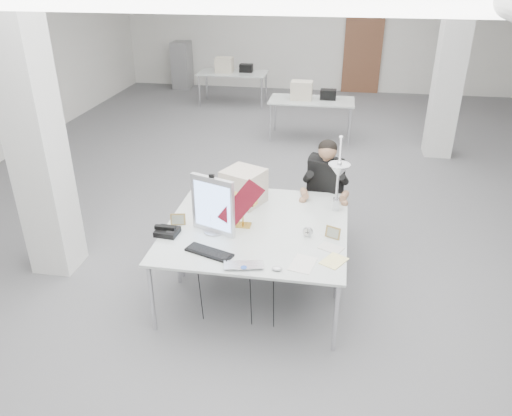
{
  "coord_description": "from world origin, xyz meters",
  "views": [
    {
      "loc": [
        0.74,
        -6.4,
        3.17
      ],
      "look_at": [
        -0.02,
        -2.0,
        0.92
      ],
      "focal_mm": 35.0,
      "sensor_mm": 36.0,
      "label": 1
    }
  ],
  "objects_px": {
    "monitor": "(213,205)",
    "architect_lamp": "(338,179)",
    "office_chair": "(324,206)",
    "desk_phone": "(167,232)",
    "desk_main": "(249,249)",
    "beige_monitor": "(244,187)",
    "seated_person": "(326,177)",
    "laptop": "(244,269)",
    "bankers_lamp": "(243,211)"
  },
  "relations": [
    {
      "from": "beige_monitor",
      "to": "architect_lamp",
      "type": "xyz_separation_m",
      "value": [
        1.0,
        -0.25,
        0.27
      ]
    },
    {
      "from": "monitor",
      "to": "architect_lamp",
      "type": "height_order",
      "value": "architect_lamp"
    },
    {
      "from": "desk_main",
      "to": "monitor",
      "type": "relative_size",
      "value": 3.09
    },
    {
      "from": "office_chair",
      "to": "laptop",
      "type": "height_order",
      "value": "office_chair"
    },
    {
      "from": "laptop",
      "to": "beige_monitor",
      "type": "bearing_deg",
      "value": 88.46
    },
    {
      "from": "monitor",
      "to": "desk_phone",
      "type": "height_order",
      "value": "monitor"
    },
    {
      "from": "beige_monitor",
      "to": "architect_lamp",
      "type": "distance_m",
      "value": 1.07
    },
    {
      "from": "office_chair",
      "to": "desk_phone",
      "type": "xyz_separation_m",
      "value": [
        -1.47,
        -1.4,
        0.29
      ]
    },
    {
      "from": "desk_main",
      "to": "monitor",
      "type": "height_order",
      "value": "monitor"
    },
    {
      "from": "office_chair",
      "to": "monitor",
      "type": "height_order",
      "value": "monitor"
    },
    {
      "from": "seated_person",
      "to": "laptop",
      "type": "distance_m",
      "value": 1.95
    },
    {
      "from": "bankers_lamp",
      "to": "desk_phone",
      "type": "relative_size",
      "value": 1.53
    },
    {
      "from": "architect_lamp",
      "to": "monitor",
      "type": "bearing_deg",
      "value": -137.21
    },
    {
      "from": "laptop",
      "to": "bankers_lamp",
      "type": "xyz_separation_m",
      "value": [
        -0.16,
        0.78,
        0.15
      ]
    },
    {
      "from": "laptop",
      "to": "desk_main",
      "type": "bearing_deg",
      "value": 81.41
    },
    {
      "from": "laptop",
      "to": "monitor",
      "type": "bearing_deg",
      "value": 111.78
    },
    {
      "from": "monitor",
      "to": "office_chair",
      "type": "bearing_deg",
      "value": 71.67
    },
    {
      "from": "desk_main",
      "to": "desk_phone",
      "type": "distance_m",
      "value": 0.84
    },
    {
      "from": "office_chair",
      "to": "desk_phone",
      "type": "height_order",
      "value": "office_chair"
    },
    {
      "from": "bankers_lamp",
      "to": "desk_phone",
      "type": "xyz_separation_m",
      "value": [
        -0.69,
        -0.29,
        -0.14
      ]
    },
    {
      "from": "desk_main",
      "to": "seated_person",
      "type": "xyz_separation_m",
      "value": [
        0.64,
        1.47,
        0.16
      ]
    },
    {
      "from": "office_chair",
      "to": "architect_lamp",
      "type": "relative_size",
      "value": 1.07
    },
    {
      "from": "architect_lamp",
      "to": "office_chair",
      "type": "bearing_deg",
      "value": 120.99
    },
    {
      "from": "desk_phone",
      "to": "laptop",
      "type": "bearing_deg",
      "value": -24.74
    },
    {
      "from": "seated_person",
      "to": "monitor",
      "type": "distance_m",
      "value": 1.61
    },
    {
      "from": "monitor",
      "to": "architect_lamp",
      "type": "xyz_separation_m",
      "value": [
        1.16,
        0.45,
        0.17
      ]
    },
    {
      "from": "beige_monitor",
      "to": "desk_phone",
      "type": "bearing_deg",
      "value": -102.29
    },
    {
      "from": "monitor",
      "to": "seated_person",
      "type": "bearing_deg",
      "value": 70.55
    },
    {
      "from": "monitor",
      "to": "desk_phone",
      "type": "distance_m",
      "value": 0.53
    },
    {
      "from": "bankers_lamp",
      "to": "desk_main",
      "type": "bearing_deg",
      "value": -51.31
    },
    {
      "from": "desk_main",
      "to": "architect_lamp",
      "type": "bearing_deg",
      "value": 41.79
    },
    {
      "from": "architect_lamp",
      "to": "desk_main",
      "type": "bearing_deg",
      "value": -116.44
    },
    {
      "from": "seated_person",
      "to": "laptop",
      "type": "height_order",
      "value": "seated_person"
    },
    {
      "from": "laptop",
      "to": "desk_phone",
      "type": "xyz_separation_m",
      "value": [
        -0.85,
        0.49,
        0.01
      ]
    },
    {
      "from": "monitor",
      "to": "beige_monitor",
      "type": "relative_size",
      "value": 1.46
    },
    {
      "from": "desk_main",
      "to": "office_chair",
      "type": "bearing_deg",
      "value": 67.26
    },
    {
      "from": "desk_main",
      "to": "bankers_lamp",
      "type": "height_order",
      "value": "bankers_lamp"
    },
    {
      "from": "office_chair",
      "to": "desk_phone",
      "type": "distance_m",
      "value": 2.05
    },
    {
      "from": "office_chair",
      "to": "beige_monitor",
      "type": "distance_m",
      "value": 1.13
    },
    {
      "from": "seated_person",
      "to": "monitor",
      "type": "relative_size",
      "value": 1.52
    },
    {
      "from": "desk_main",
      "to": "beige_monitor",
      "type": "distance_m",
      "value": 0.99
    },
    {
      "from": "bankers_lamp",
      "to": "architect_lamp",
      "type": "distance_m",
      "value": 0.99
    },
    {
      "from": "seated_person",
      "to": "beige_monitor",
      "type": "relative_size",
      "value": 2.21
    },
    {
      "from": "seated_person",
      "to": "architect_lamp",
      "type": "distance_m",
      "value": 0.85
    },
    {
      "from": "laptop",
      "to": "seated_person",
      "type": "bearing_deg",
      "value": 59.13
    },
    {
      "from": "office_chair",
      "to": "beige_monitor",
      "type": "height_order",
      "value": "beige_monitor"
    },
    {
      "from": "office_chair",
      "to": "seated_person",
      "type": "bearing_deg",
      "value": -65.57
    },
    {
      "from": "seated_person",
      "to": "beige_monitor",
      "type": "distance_m",
      "value": 1.02
    },
    {
      "from": "desk_phone",
      "to": "desk_main",
      "type": "bearing_deg",
      "value": -3.13
    },
    {
      "from": "seated_person",
      "to": "architect_lamp",
      "type": "xyz_separation_m",
      "value": [
        0.13,
        -0.78,
        0.32
      ]
    }
  ]
}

